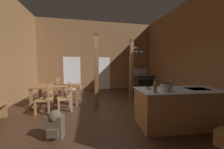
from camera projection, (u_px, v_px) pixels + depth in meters
name	position (u px, v px, depth m)	size (l,w,h in m)	color
ground_plane	(109.00, 114.00, 3.96)	(7.86, 8.83, 0.10)	#382316
wall_back	(98.00, 56.00, 7.80)	(7.86, 0.14, 4.28)	brown
wall_right	(204.00, 49.00, 4.52)	(0.14, 8.83, 4.28)	brown
glazed_door_back_left	(72.00, 74.00, 7.49)	(1.00, 0.01, 2.05)	white
glazed_panel_back_right	(103.00, 73.00, 7.87)	(0.84, 0.01, 2.05)	white
kitchen_island	(180.00, 107.00, 3.09)	(2.23, 1.13, 0.92)	olive
stove_range	(142.00, 82.00, 7.84)	(1.21, 0.91, 1.32)	#2B2B2B
support_post_with_pot_rack	(132.00, 68.00, 5.31)	(0.63, 0.24, 2.63)	brown
support_post_center	(97.00, 71.00, 4.29)	(0.14, 0.14, 2.63)	brown
dining_table	(57.00, 88.00, 4.78)	(1.73, 0.96, 0.74)	olive
ladderback_chair_near_window	(66.00, 97.00, 4.05)	(0.54, 0.54, 0.95)	#9E7044
ladderback_chair_by_post	(46.00, 99.00, 3.88)	(0.45, 0.45, 0.95)	#9E7044
ladderback_chair_at_table_end	(61.00, 88.00, 5.75)	(0.50, 0.50, 0.95)	#9E7044
backpack	(55.00, 123.00, 2.52)	(0.35, 0.34, 0.60)	#4C4233
stockpot_on_counter	(166.00, 87.00, 2.80)	(0.31, 0.24, 0.18)	#A8AAB2
mixing_bowl_on_counter	(147.00, 88.00, 3.08)	(0.17, 0.17, 0.06)	#B2A893
bottle_tall_on_counter	(155.00, 87.00, 2.65)	(0.07, 0.07, 0.31)	brown
bottle_short_on_counter	(171.00, 85.00, 3.06)	(0.08, 0.08, 0.25)	brown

